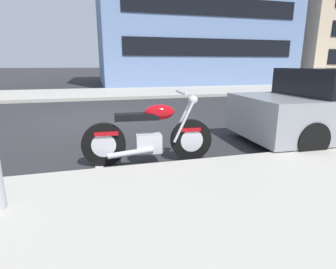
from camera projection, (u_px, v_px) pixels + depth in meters
ground_plane at (96, 119)px, 7.93m from camera, size 260.00×260.00×0.00m
sidewalk_far_curb at (290, 88)px, 17.26m from camera, size 120.00×5.00×0.14m
parking_stall_stripe at (99, 161)px, 4.50m from camera, size 0.12×2.20×0.01m
parked_motorcycle at (150, 136)px, 4.33m from camera, size 2.08×0.62×1.14m
townhouse_behind_pole at (184, 9)px, 22.38m from camera, size 13.91×11.93×11.85m
townhouse_mid_block at (335, 30)px, 26.31m from camera, size 14.31×11.50×9.50m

